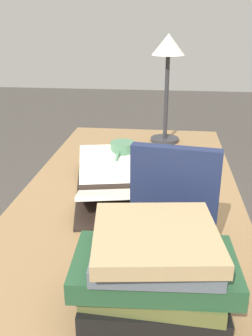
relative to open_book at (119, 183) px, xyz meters
The scene contains 6 objects.
reading_desk 0.13m from the open_book, 89.81° to the left, with size 1.46×0.70×0.73m.
open_book is the anchor object (origin of this frame).
book_stack_tall 0.55m from the open_book, 14.31° to the left, with size 0.23×0.30×0.18m.
book_standing_upright 0.37m from the open_book, 28.09° to the left, with size 0.06×0.20×0.26m.
reading_lamp 0.65m from the open_book, 166.06° to the left, with size 0.14×0.14×0.46m.
coffee_mug 0.20m from the open_book, behind, with size 0.12×0.09×0.10m.
Camera 1 is at (1.09, 0.11, 1.24)m, focal length 40.00 mm.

